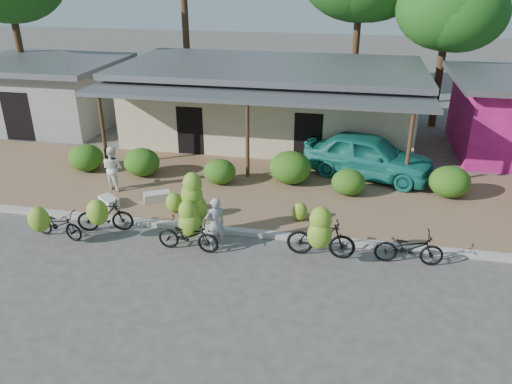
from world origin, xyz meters
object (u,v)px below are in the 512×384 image
bystander (113,168)px  vendor (215,224)px  bike_left (103,215)px  sack_far (109,201)px  teal_van (368,156)px  tree_near_right (445,5)px  bike_far_left (54,223)px  bike_center (190,220)px  bike_far_right (409,248)px  sack_near (157,197)px  bike_right (321,236)px

bystander → vendor: bearing=164.6°
bike_left → sack_far: (-0.63, 1.56, -0.35)m
teal_van → bystander: bearing=124.5°
tree_near_right → bike_far_left: tree_near_right is taller
bike_far_left → bike_center: 3.98m
bike_far_right → teal_van: (-1.06, 5.67, 0.45)m
teal_van → vendor: bearing=161.3°
bike_left → teal_van: 9.52m
bike_far_right → sack_near: size_ratio=2.12×
tree_near_right → bystander: tree_near_right is taller
tree_near_right → bystander: size_ratio=4.81×
tree_near_right → teal_van: (-3.00, -7.61, -4.69)m
bike_left → bike_far_right: bike_left is taller
bike_left → teal_van: (7.59, 5.74, 0.31)m
bike_right → bystander: bearing=68.4°
bike_right → teal_van: bike_right is taller
tree_near_right → sack_near: bearing=-131.3°
tree_near_right → bike_center: bearing=-120.2°
teal_van → bike_far_right: bearing=-153.5°
vendor → teal_van: teal_van is taller
bike_right → sack_near: size_ratio=2.19×
tree_near_right → bike_center: (-7.86, -13.51, -4.79)m
tree_near_right → sack_near: size_ratio=8.73×
bike_right → bike_far_left: bearing=93.9°
bike_left → bike_center: 2.74m
bike_right → sack_far: size_ratio=2.49×
bike_center → vendor: size_ratio=1.34×
bike_far_left → teal_van: teal_van is taller
tree_near_right → bike_far_right: 14.37m
bike_center → sack_far: bike_center is taller
sack_near → vendor: (2.68, -2.40, 0.52)m
vendor → teal_van: (4.12, 5.97, 0.13)m
bike_center → vendor: 0.74m
bike_right → sack_far: (-6.97, 1.78, -0.49)m
bike_far_right → bystander: bearing=71.8°
sack_far → vendor: 4.50m
bike_far_right → vendor: (-5.19, -0.31, 0.32)m
bystander → bike_far_right: bearing=-177.0°
bike_left → bystander: (-1.03, 2.84, 0.28)m
vendor → bike_far_right: bearing=143.9°
bike_left → bike_far_right: (8.65, 0.07, -0.14)m
bike_right → bystander: bike_right is taller
bike_right → sack_far: bike_right is taller
bike_far_left → bystander: 3.48m
bike_far_left → sack_near: bike_far_left is taller
bystander → bike_center: bearing=160.4°
bike_far_left → bike_center: bike_center is taller
bike_left → bike_center: size_ratio=0.81×
bike_far_left → bike_far_right: (9.86, 0.69, -0.07)m
sack_far → bystander: bearing=107.4°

